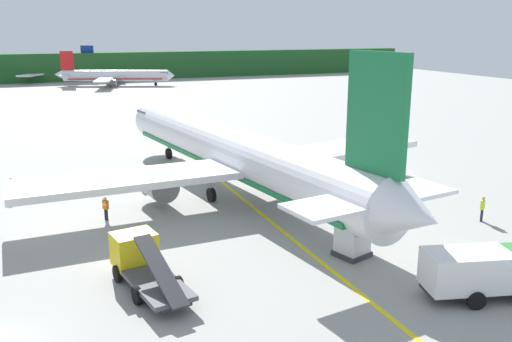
{
  "coord_description": "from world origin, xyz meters",
  "views": [
    {
      "loc": [
        3.32,
        -22.61,
        13.06
      ],
      "look_at": [
        18.16,
        14.66,
        2.59
      ],
      "focal_mm": 38.49,
      "sensor_mm": 36.0,
      "label": 1
    }
  ],
  "objects_px": {
    "cargo_container_near": "(353,241)",
    "crew_marshaller": "(12,187)",
    "service_truck_baggage": "(484,271)",
    "crew_loader_right": "(141,175)",
    "crew_loader_left": "(483,207)",
    "airliner_far_taxiway": "(114,76)",
    "airliner_foreground": "(235,153)",
    "crew_supervisor": "(106,207)",
    "service_truck_fuel": "(143,262)",
    "airliner_distant": "(43,70)"
  },
  "relations": [
    {
      "from": "airliner_foreground",
      "to": "crew_supervisor",
      "type": "height_order",
      "value": "airliner_foreground"
    },
    {
      "from": "airliner_distant",
      "to": "crew_loader_left",
      "type": "relative_size",
      "value": 16.3
    },
    {
      "from": "service_truck_fuel",
      "to": "crew_loader_right",
      "type": "bearing_deg",
      "value": 79.96
    },
    {
      "from": "service_truck_fuel",
      "to": "crew_supervisor",
      "type": "xyz_separation_m",
      "value": [
        -0.61,
        10.7,
        -0.16
      ]
    },
    {
      "from": "crew_marshaller",
      "to": "service_truck_baggage",
      "type": "bearing_deg",
      "value": -49.8
    },
    {
      "from": "cargo_container_near",
      "to": "service_truck_baggage",
      "type": "bearing_deg",
      "value": -63.95
    },
    {
      "from": "crew_loader_left",
      "to": "airliner_far_taxiway",
      "type": "bearing_deg",
      "value": 95.95
    },
    {
      "from": "airliner_far_taxiway",
      "to": "crew_loader_right",
      "type": "distance_m",
      "value": 87.96
    },
    {
      "from": "service_truck_baggage",
      "to": "service_truck_fuel",
      "type": "bearing_deg",
      "value": 152.95
    },
    {
      "from": "cargo_container_near",
      "to": "crew_supervisor",
      "type": "distance_m",
      "value": 17.32
    },
    {
      "from": "airliner_far_taxiway",
      "to": "cargo_container_near",
      "type": "relative_size",
      "value": 12.3
    },
    {
      "from": "crew_loader_right",
      "to": "crew_loader_left",
      "type": "bearing_deg",
      "value": -39.92
    },
    {
      "from": "airliner_foreground",
      "to": "service_truck_baggage",
      "type": "bearing_deg",
      "value": -75.49
    },
    {
      "from": "airliner_foreground",
      "to": "crew_loader_right",
      "type": "relative_size",
      "value": 23.3
    },
    {
      "from": "service_truck_baggage",
      "to": "crew_supervisor",
      "type": "relative_size",
      "value": 3.71
    },
    {
      "from": "service_truck_fuel",
      "to": "crew_supervisor",
      "type": "distance_m",
      "value": 10.72
    },
    {
      "from": "crew_marshaller",
      "to": "crew_loader_right",
      "type": "xyz_separation_m",
      "value": [
        10.05,
        -0.52,
        0.04
      ]
    },
    {
      "from": "service_truck_fuel",
      "to": "service_truck_baggage",
      "type": "distance_m",
      "value": 17.34
    },
    {
      "from": "crew_supervisor",
      "to": "crew_loader_right",
      "type": "bearing_deg",
      "value": 62.5
    },
    {
      "from": "airliner_far_taxiway",
      "to": "crew_supervisor",
      "type": "height_order",
      "value": "airliner_far_taxiway"
    },
    {
      "from": "airliner_foreground",
      "to": "service_truck_fuel",
      "type": "distance_m",
      "value": 16.85
    },
    {
      "from": "crew_loader_right",
      "to": "crew_supervisor",
      "type": "relative_size",
      "value": 1.05
    },
    {
      "from": "crew_loader_right",
      "to": "crew_marshaller",
      "type": "bearing_deg",
      "value": 177.02
    },
    {
      "from": "airliner_distant",
      "to": "crew_loader_right",
      "type": "distance_m",
      "value": 108.22
    },
    {
      "from": "crew_loader_right",
      "to": "service_truck_fuel",
      "type": "bearing_deg",
      "value": -100.04
    },
    {
      "from": "cargo_container_near",
      "to": "crew_loader_right",
      "type": "relative_size",
      "value": 1.23
    },
    {
      "from": "airliner_distant",
      "to": "cargo_container_near",
      "type": "bearing_deg",
      "value": -83.54
    },
    {
      "from": "cargo_container_near",
      "to": "crew_loader_left",
      "type": "relative_size",
      "value": 1.23
    },
    {
      "from": "airliner_foreground",
      "to": "crew_supervisor",
      "type": "bearing_deg",
      "value": -165.44
    },
    {
      "from": "crew_supervisor",
      "to": "cargo_container_near",
      "type": "bearing_deg",
      "value": -42.76
    },
    {
      "from": "crew_loader_left",
      "to": "crew_marshaller",
      "type": "bearing_deg",
      "value": 149.96
    },
    {
      "from": "cargo_container_near",
      "to": "crew_loader_left",
      "type": "height_order",
      "value": "cargo_container_near"
    },
    {
      "from": "airliner_far_taxiway",
      "to": "crew_loader_left",
      "type": "relative_size",
      "value": 15.1
    },
    {
      "from": "airliner_far_taxiway",
      "to": "cargo_container_near",
      "type": "distance_m",
      "value": 106.49
    },
    {
      "from": "crew_supervisor",
      "to": "airliner_distant",
      "type": "bearing_deg",
      "value": 90.83
    },
    {
      "from": "crew_marshaller",
      "to": "crew_supervisor",
      "type": "xyz_separation_m",
      "value": [
        6.26,
        -7.82,
        -0.01
      ]
    },
    {
      "from": "airliner_far_taxiway",
      "to": "service_truck_baggage",
      "type": "relative_size",
      "value": 4.26
    },
    {
      "from": "cargo_container_near",
      "to": "crew_loader_left",
      "type": "distance_m",
      "value": 11.73
    },
    {
      "from": "airliner_foreground",
      "to": "crew_loader_right",
      "type": "xyz_separation_m",
      "value": [
        -6.74,
        4.56,
        -2.33
      ]
    },
    {
      "from": "airliner_distant",
      "to": "service_truck_baggage",
      "type": "height_order",
      "value": "airliner_distant"
    },
    {
      "from": "airliner_far_taxiway",
      "to": "crew_marshaller",
      "type": "height_order",
      "value": "airliner_far_taxiway"
    },
    {
      "from": "cargo_container_near",
      "to": "crew_marshaller",
      "type": "bearing_deg",
      "value": 134.1
    },
    {
      "from": "cargo_container_near",
      "to": "crew_loader_right",
      "type": "distance_m",
      "value": 21.04
    },
    {
      "from": "airliner_far_taxiway",
      "to": "cargo_container_near",
      "type": "height_order",
      "value": "airliner_far_taxiway"
    },
    {
      "from": "airliner_foreground",
      "to": "cargo_container_near",
      "type": "distance_m",
      "value": 14.86
    },
    {
      "from": "airliner_distant",
      "to": "crew_loader_right",
      "type": "height_order",
      "value": "airliner_distant"
    },
    {
      "from": "crew_loader_left",
      "to": "crew_supervisor",
      "type": "bearing_deg",
      "value": 157.93
    },
    {
      "from": "airliner_far_taxiway",
      "to": "cargo_container_near",
      "type": "xyz_separation_m",
      "value": [
        -0.67,
        -106.48,
        -1.34
      ]
    },
    {
      "from": "crew_marshaller",
      "to": "crew_loader_left",
      "type": "height_order",
      "value": "crew_loader_left"
    },
    {
      "from": "airliner_distant",
      "to": "crew_loader_left",
      "type": "xyz_separation_m",
      "value": [
        25.96,
        -125.22,
        -1.45
      ]
    }
  ]
}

